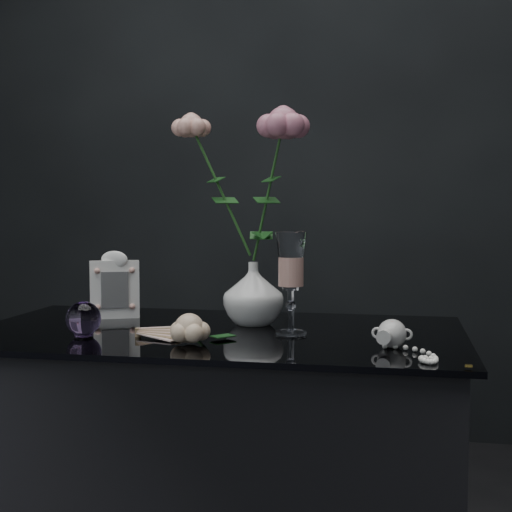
% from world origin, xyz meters
% --- Properties ---
extents(table, '(1.05, 0.58, 0.76)m').
position_xyz_m(table, '(0.00, 0.05, 0.38)').
color(table, black).
rests_on(table, ground).
extents(vase, '(0.17, 0.17, 0.14)m').
position_xyz_m(vase, '(0.07, 0.13, 0.83)').
color(vase, white).
rests_on(vase, table).
extents(wine_glass, '(0.07, 0.07, 0.21)m').
position_xyz_m(wine_glass, '(0.17, 0.03, 0.87)').
color(wine_glass, white).
rests_on(wine_glass, table).
extents(picture_frame, '(0.15, 0.13, 0.16)m').
position_xyz_m(picture_frame, '(-0.27, 0.16, 0.84)').
color(picture_frame, white).
rests_on(picture_frame, table).
extents(paperweight, '(0.08, 0.08, 0.07)m').
position_xyz_m(paperweight, '(-0.25, -0.07, 0.80)').
color(paperweight, '#946FB4').
rests_on(paperweight, table).
extents(paper_fan, '(0.21, 0.17, 0.02)m').
position_xyz_m(paper_fan, '(-0.14, -0.05, 0.77)').
color(paper_fan, beige).
rests_on(paper_fan, table).
extents(loose_rose, '(0.18, 0.21, 0.06)m').
position_xyz_m(loose_rose, '(-0.01, -0.11, 0.79)').
color(loose_rose, '#FFCDA4').
rests_on(loose_rose, table).
extents(pearl_jar, '(0.21, 0.22, 0.06)m').
position_xyz_m(pearl_jar, '(0.37, -0.06, 0.79)').
color(pearl_jar, silver).
rests_on(pearl_jar, table).
extents(roses, '(0.29, 0.12, 0.40)m').
position_xyz_m(roses, '(0.05, 0.13, 1.10)').
color(roses, '#EFA793').
rests_on(roses, vase).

